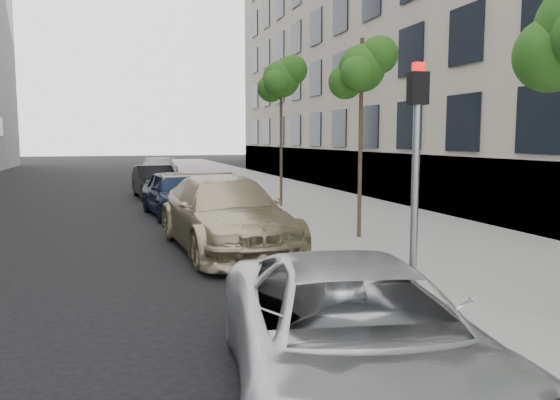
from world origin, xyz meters
name	(u,v)px	position (x,y,z in m)	size (l,w,h in m)	color
sidewalk	(248,185)	(4.30, 24.00, 0.07)	(6.40, 72.00, 0.14)	gray
curb	(189,187)	(1.18, 24.00, 0.07)	(0.15, 72.00, 0.14)	#9E9B93
tree_mid	(363,69)	(3.23, 8.00, 4.18)	(1.52, 1.32, 4.80)	#38281C
tree_far	(282,79)	(3.23, 14.50, 4.59)	(1.66, 1.46, 5.28)	#38281C
signal_pole	(416,162)	(1.30, 2.29, 2.24)	(0.25, 0.19, 3.38)	#939699
minivan	(356,340)	(-0.43, 0.37, 0.69)	(2.29, 4.96, 1.38)	silver
suv	(226,214)	(-0.10, 8.09, 0.83)	(2.32, 5.71, 1.66)	tan
sedan_blue	(176,193)	(-0.57, 14.01, 0.75)	(1.78, 4.42, 1.51)	#0F1C34
sedan_black	(155,182)	(-0.85, 19.69, 0.70)	(1.47, 4.22, 1.39)	black
sedan_rear	(158,172)	(-0.20, 26.07, 0.75)	(2.11, 5.20, 1.51)	gray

